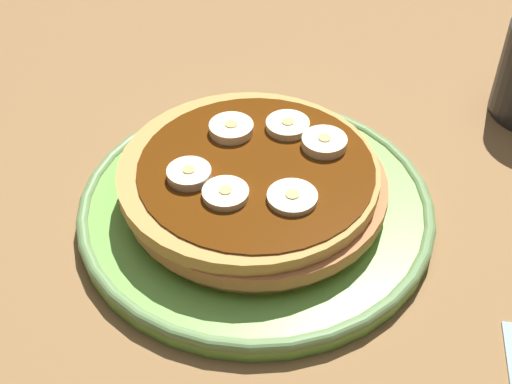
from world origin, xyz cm
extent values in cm
cube|color=olive|center=(0.00, 0.00, -1.50)|extent=(140.00, 140.00, 3.00)
cylinder|color=#72B74C|center=(0.00, 0.00, 0.71)|extent=(27.34, 27.34, 1.42)
torus|color=#658B50|center=(0.00, 0.00, 1.21)|extent=(27.52, 27.52, 0.99)
cylinder|color=tan|center=(0.42, -0.28, 1.99)|extent=(18.48, 18.48, 1.14)
cylinder|color=#BF7547|center=(-0.22, 0.24, 3.13)|extent=(19.86, 19.86, 1.14)
cylinder|color=tan|center=(-0.58, 0.14, 4.27)|extent=(19.57, 19.57, 1.14)
cylinder|color=#592B0A|center=(0.00, 0.00, 4.92)|extent=(17.66, 17.66, 0.16)
cylinder|color=#FCE3B7|center=(-2.82, 3.61, 5.29)|extent=(3.49, 3.49, 0.90)
cylinder|color=tan|center=(-2.82, 3.61, 5.78)|extent=(0.98, 0.98, 0.08)
cylinder|color=#F6E5B5|center=(1.38, 5.09, 5.23)|extent=(3.47, 3.47, 0.77)
cylinder|color=tan|center=(1.38, 5.09, 5.65)|extent=(0.97, 0.97, 0.08)
cylinder|color=#FBE6B8|center=(4.53, 3.48, 5.30)|extent=(3.48, 3.48, 0.92)
cylinder|color=tan|center=(4.53, 3.48, 5.81)|extent=(0.97, 0.97, 0.08)
cylinder|color=beige|center=(3.28, -2.94, 5.15)|extent=(3.58, 3.58, 0.62)
cylinder|color=tan|center=(3.28, -2.94, 5.50)|extent=(1.00, 1.00, 0.08)
cylinder|color=#F8E4C5|center=(-4.42, -2.34, 5.29)|extent=(3.25, 3.25, 0.89)
cylinder|color=tan|center=(-4.42, -2.34, 5.77)|extent=(0.91, 0.91, 0.08)
cylinder|color=#F8EEC6|center=(-1.35, -3.66, 5.19)|extent=(3.33, 3.33, 0.69)
cylinder|color=tan|center=(-1.35, -3.66, 5.57)|extent=(0.93, 0.93, 0.08)
camera|label=1|loc=(8.81, -38.03, 38.01)|focal=48.55mm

